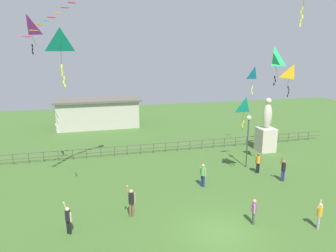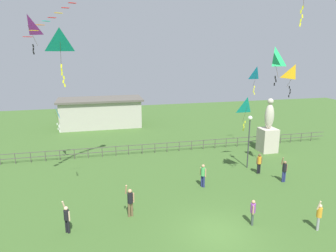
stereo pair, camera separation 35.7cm
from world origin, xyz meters
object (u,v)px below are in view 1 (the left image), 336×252
person_3 (68,218)px  kite_5 (246,107)px  kite_3 (61,43)px  statue_monument (266,133)px  kite_0 (255,75)px  kite_2 (274,58)px  person_2 (131,201)px  lamppost (248,130)px  person_0 (258,162)px  person_1 (254,210)px  person_5 (203,174)px  kite_6 (293,73)px  kite_4 (27,26)px  person_6 (320,213)px  kite_1 (53,113)px  person_4 (283,169)px

person_3 → kite_5: kite_5 is taller
kite_3 → statue_monument: bearing=22.7°
kite_0 → kite_3: size_ratio=0.84×
kite_2 → person_2: bearing=-171.0°
lamppost → person_0: size_ratio=2.69×
kite_3 → kite_5: 15.41m
statue_monument → person_1: bearing=-123.9°
person_5 → kite_5: 7.21m
kite_3 → kite_6: kite_3 is taller
lamppost → kite_0: 6.70m
kite_4 → person_6: bearing=-29.6°
person_0 → kite_6: (2.12, -0.46, 7.00)m
person_2 → kite_6: bearing=16.1°
kite_0 → lamppost: bearing=-122.3°
person_1 → person_5: size_ratio=0.88×
statue_monument → person_6: statue_monument is taller
person_1 → person_2: (-6.61, 2.53, 0.16)m
person_2 → person_3: (-3.53, -0.92, -0.11)m
person_0 → kite_3: size_ratio=0.52×
person_6 → kite_2: 9.82m
person_0 → kite_6: 7.33m
person_2 → kite_0: kite_0 is taller
lamppost → kite_1: size_ratio=1.86×
person_0 → person_1: (-4.16, -6.71, -0.08)m
statue_monument → kite_1: bearing=175.8°
kite_0 → kite_1: 18.55m
kite_1 → kite_6: size_ratio=1.02×
person_0 → person_3: size_ratio=0.90×
person_0 → person_6: size_ratio=0.91×
kite_0 → kite_4: 19.84m
person_1 → kite_2: bearing=52.5°
person_4 → kite_4: bearing=171.4°
lamppost → kite_5: bearing=90.0°
lamppost → person_3: size_ratio=2.43×
person_4 → lamppost: bearing=111.2°
kite_2 → kite_3: (-13.09, 0.09, 0.90)m
person_6 → kite_5: size_ratio=0.63×
lamppost → person_1: lamppost is taller
person_0 → person_5: (-5.20, -1.32, 0.04)m
person_2 → kite_0: 17.84m
kite_1 → kite_5: kite_5 is taller
kite_1 → kite_4: kite_4 is taller
person_1 → person_3: size_ratio=0.83×
person_0 → person_4: (1.00, -1.90, 0.03)m
person_1 → kite_1: (-11.61, 13.00, 3.64)m
statue_monument → person_6: bearing=-109.3°
person_2 → kite_5: 12.84m
person_4 → kite_6: size_ratio=0.83×
person_1 → kite_6: (6.28, 6.25, 7.08)m
person_2 → person_6: 10.59m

